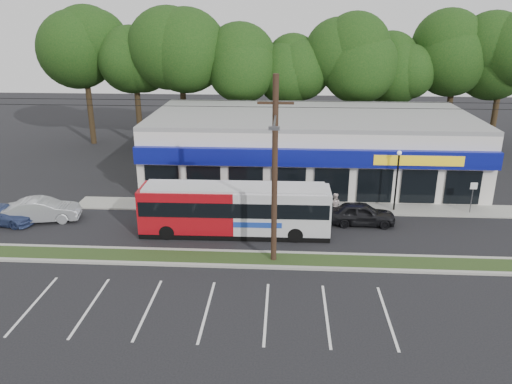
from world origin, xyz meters
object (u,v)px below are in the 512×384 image
object	(u,v)px
utility_pole	(271,166)
pedestrian_b	(334,205)
pedestrian_a	(306,212)
sign_post	(473,192)
car_blue	(3,215)
lamp_post	(397,174)
car_silver	(43,210)
car_dark	(362,214)
metrobus	(235,209)

from	to	relation	value
utility_pole	pedestrian_b	distance (m)	8.88
pedestrian_a	sign_post	bearing A→B (deg)	-165.02
car_blue	pedestrian_a	xyz separation A→B (m)	(19.32, 0.86, 0.27)
utility_pole	lamp_post	world-z (taller)	utility_pole
sign_post	car_silver	xyz separation A→B (m)	(-28.04, -2.88, -0.80)
car_dark	car_silver	size ratio (longest dim) A/B	0.91
utility_pole	car_silver	xyz separation A→B (m)	(-14.88, 4.76, -4.65)
lamp_post	car_blue	size ratio (longest dim) A/B	1.00
car_blue	pedestrian_b	xyz separation A→B (m)	(21.24, 2.27, 0.23)
sign_post	car_silver	distance (m)	28.20
sign_post	pedestrian_b	size ratio (longest dim) A/B	1.31
pedestrian_b	car_silver	bearing A→B (deg)	20.35
utility_pole	sign_post	xyz separation A→B (m)	(13.17, 7.65, -3.86)
car_blue	pedestrian_a	bearing A→B (deg)	-78.68
car_blue	car_dark	bearing A→B (deg)	-78.06
pedestrian_a	car_dark	bearing A→B (deg)	-171.56
car_dark	car_blue	bearing A→B (deg)	93.97
sign_post	car_blue	world-z (taller)	sign_post
car_silver	car_blue	size ratio (longest dim) A/B	1.09
lamp_post	sign_post	bearing A→B (deg)	-2.58
sign_post	car_silver	bearing A→B (deg)	-174.13
car_dark	pedestrian_a	world-z (taller)	pedestrian_a
metrobus	utility_pole	bearing A→B (deg)	-58.31
pedestrian_b	pedestrian_a	bearing A→B (deg)	51.44
car_dark	pedestrian_b	world-z (taller)	pedestrian_b
lamp_post	car_silver	bearing A→B (deg)	-172.31
pedestrian_a	pedestrian_b	distance (m)	2.39
car_silver	pedestrian_b	distance (m)	18.95
lamp_post	car_silver	distance (m)	23.33
lamp_post	pedestrian_b	bearing A→B (deg)	-161.63
metrobus	car_blue	size ratio (longest dim) A/B	2.70
sign_post	car_blue	xyz separation A→B (m)	(-30.42, -3.43, -0.94)
utility_pole	car_dark	world-z (taller)	utility_pole
utility_pole	car_silver	bearing A→B (deg)	162.24
utility_pole	lamp_post	distance (m)	11.67
utility_pole	metrobus	xyz separation A→B (m)	(-2.26, 3.57, -3.79)
lamp_post	car_blue	distance (m)	25.76
sign_post	pedestrian_a	bearing A→B (deg)	-166.94
metrobus	car_silver	bearing A→B (deg)	173.95
car_silver	pedestrian_b	size ratio (longest dim) A/B	2.71
car_dark	car_blue	world-z (taller)	car_dark
car_dark	car_silver	bearing A→B (deg)	92.80
car_dark	pedestrian_a	bearing A→B (deg)	97.32
car_silver	pedestrian_b	bearing A→B (deg)	-96.45
sign_post	car_dark	world-z (taller)	sign_post
car_silver	pedestrian_a	bearing A→B (deg)	-100.62
lamp_post	pedestrian_a	distance (m)	6.95
metrobus	car_blue	xyz separation A→B (m)	(-14.99, 0.64, -1.01)
lamp_post	pedestrian_a	size ratio (longest dim) A/B	2.40
metrobus	lamp_post	bearing A→B (deg)	21.74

